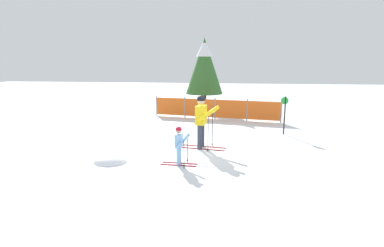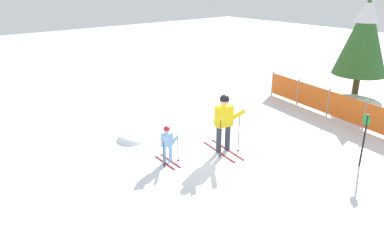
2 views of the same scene
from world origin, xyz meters
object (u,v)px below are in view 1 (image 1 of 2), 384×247
at_px(skier_child, 179,143).
at_px(trail_marker, 285,111).
at_px(safety_fence, 215,108).
at_px(skier_adult, 202,117).
at_px(conifer_far, 204,65).

relative_size(skier_child, trail_marker, 0.73).
xyz_separation_m(skier_child, trail_marker, (3.48, 3.95, 0.29)).
bearing_deg(safety_fence, skier_adult, -92.46).
bearing_deg(skier_adult, skier_child, -96.15).
distance_m(skier_adult, conifer_far, 8.83).
height_order(conifer_far, trail_marker, conifer_far).
height_order(skier_adult, skier_child, skier_adult).
bearing_deg(trail_marker, conifer_far, 119.31).
distance_m(conifer_far, trail_marker, 7.55).
xyz_separation_m(skier_adult, trail_marker, (3.01, 2.25, -0.13)).
relative_size(conifer_far, trail_marker, 2.81).
height_order(safety_fence, trail_marker, trail_marker).
bearing_deg(safety_fence, skier_child, -95.79).
relative_size(safety_fence, trail_marker, 4.19).
xyz_separation_m(safety_fence, conifer_far, (-0.81, 3.56, 2.05)).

